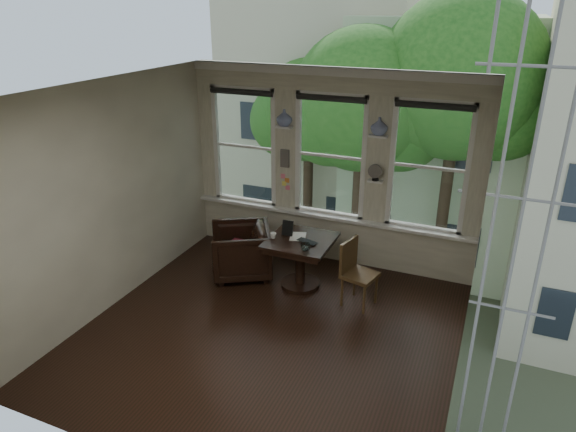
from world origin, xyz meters
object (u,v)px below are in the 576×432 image
at_px(armchair_left, 241,251).
at_px(side_chair_right, 360,275).
at_px(laptop, 305,243).
at_px(mug, 273,236).
at_px(table, 300,263).

xyz_separation_m(armchair_left, side_chair_right, (1.87, -0.11, 0.07)).
relative_size(armchair_left, laptop, 2.86).
bearing_deg(mug, table, 17.51).
relative_size(armchair_left, side_chair_right, 0.94).
bearing_deg(armchair_left, mug, 51.58).
height_order(armchair_left, laptop, armchair_left).
bearing_deg(laptop, side_chair_right, 13.31).
bearing_deg(mug, laptop, 1.29).
bearing_deg(table, armchair_left, -177.81).
distance_m(armchair_left, side_chair_right, 1.87).
height_order(side_chair_right, mug, side_chair_right).
height_order(side_chair_right, laptop, side_chair_right).
bearing_deg(side_chair_right, laptop, 100.58).
distance_m(table, side_chair_right, 0.94).
height_order(laptop, mug, mug).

